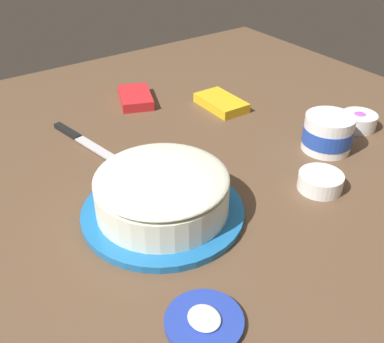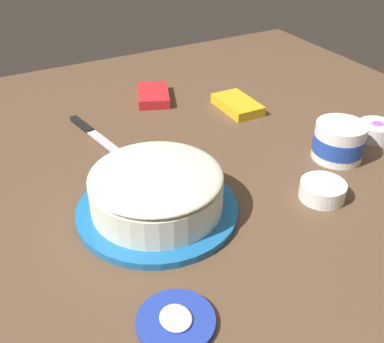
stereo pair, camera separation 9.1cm
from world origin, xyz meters
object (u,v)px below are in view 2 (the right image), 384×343
object	(u,v)px
spreading_knife	(91,132)
candy_box_upper	(153,95)
frosting_tub	(339,141)
sprinkle_bowl_rainbow	(376,130)
candy_box_lower	(237,105)
frosting_tub_lid	(176,321)
sprinkle_bowl_green	(323,190)
frosted_cake	(157,193)

from	to	relation	value
spreading_knife	candy_box_upper	size ratio (longest dim) A/B	1.71
candy_box_upper	frosting_tub	bearing A→B (deg)	48.02
sprinkle_bowl_rainbow	candy_box_lower	size ratio (longest dim) A/B	0.61
frosting_tub_lid	sprinkle_bowl_green	size ratio (longest dim) A/B	1.27
spreading_knife	sprinkle_bowl_rainbow	bearing A→B (deg)	60.10
frosting_tub_lid	spreading_knife	xyz separation A→B (m)	(-0.60, 0.07, -0.00)
spreading_knife	sprinkle_bowl_green	world-z (taller)	sprinkle_bowl_green
sprinkle_bowl_green	candy_box_lower	xyz separation A→B (m)	(-0.41, 0.07, -0.01)
frosting_tub	frosting_tub_lid	bearing A→B (deg)	-65.75
sprinkle_bowl_rainbow	frosted_cake	bearing A→B (deg)	-88.71
frosted_cake	candy_box_upper	distance (m)	0.51
candy_box_upper	sprinkle_bowl_green	bearing A→B (deg)	31.84
frosting_tub	frosting_tub_lid	world-z (taller)	frosting_tub
frosting_tub	candy_box_lower	xyz separation A→B (m)	(-0.31, -0.06, -0.03)
frosted_cake	sprinkle_bowl_rainbow	size ratio (longest dim) A/B	3.49
candy_box_upper	frosting_tub_lid	bearing A→B (deg)	-0.17
frosted_cake	sprinkle_bowl_green	xyz separation A→B (m)	(0.11, 0.30, -0.03)
sprinkle_bowl_rainbow	sprinkle_bowl_green	size ratio (longest dim) A/B	0.97
spreading_knife	frosting_tub_lid	bearing A→B (deg)	-6.74
frosted_cake	candy_box_lower	xyz separation A→B (m)	(-0.30, 0.38, -0.03)
frosting_tub	sprinkle_bowl_rainbow	xyz separation A→B (m)	(-0.02, 0.14, -0.02)
sprinkle_bowl_green	candy_box_upper	world-z (taller)	sprinkle_bowl_green
frosting_tub	sprinkle_bowl_green	world-z (taller)	frosting_tub
frosting_tub	candy_box_lower	size ratio (longest dim) A/B	0.79
spreading_knife	candy_box_upper	xyz separation A→B (m)	(-0.11, 0.22, 0.01)
frosting_tub	frosting_tub_lid	distance (m)	0.57
frosting_tub_lid	candy_box_upper	world-z (taller)	candy_box_upper
sprinkle_bowl_rainbow	sprinkle_bowl_green	world-z (taller)	sprinkle_bowl_rainbow
frosting_tub	candy_box_lower	bearing A→B (deg)	-169.02
frosting_tub_lid	sprinkle_bowl_green	bearing A→B (deg)	109.00
frosted_cake	frosting_tub_lid	xyz separation A→B (m)	(0.24, -0.08, -0.04)
candy_box_lower	spreading_knife	bearing A→B (deg)	-96.64
frosted_cake	candy_box_upper	size ratio (longest dim) A/B	2.21
frosting_tub_lid	sprinkle_bowl_rainbow	distance (m)	0.71
sprinkle_bowl_green	sprinkle_bowl_rainbow	bearing A→B (deg)	114.13
candy_box_upper	candy_box_lower	bearing A→B (deg)	68.62
frosting_tub_lid	candy_box_upper	bearing A→B (deg)	157.97
frosting_tub	spreading_knife	bearing A→B (deg)	-128.97
spreading_knife	frosted_cake	bearing A→B (deg)	2.18
sprinkle_bowl_green	candy_box_lower	size ratio (longest dim) A/B	0.63
sprinkle_bowl_green	candy_box_upper	distance (m)	0.59
frosting_tub_lid	sprinkle_bowl_green	xyz separation A→B (m)	(-0.13, 0.39, 0.01)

